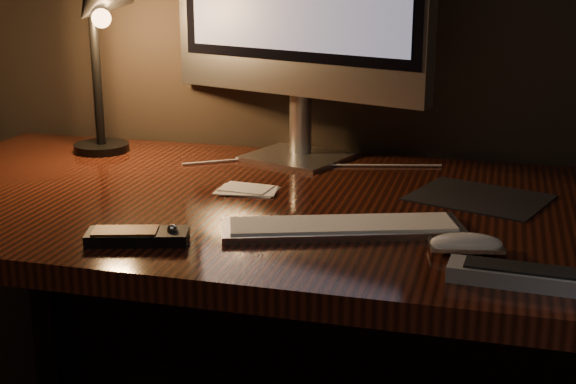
% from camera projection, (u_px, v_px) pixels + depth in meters
% --- Properties ---
extents(desk, '(1.60, 0.75, 0.75)m').
position_uv_depth(desk, '(321.00, 258.00, 1.48)').
color(desk, '#3D170D').
rests_on(desk, ground).
extents(keyboard, '(0.38, 0.22, 0.01)m').
position_uv_depth(keyboard, '(342.00, 227.00, 1.23)').
color(keyboard, silver).
rests_on(keyboard, desk).
extents(mousepad, '(0.27, 0.24, 0.00)m').
position_uv_depth(mousepad, '(479.00, 198.00, 1.40)').
color(mousepad, black).
rests_on(mousepad, desk).
extents(mouse, '(0.11, 0.07, 0.02)m').
position_uv_depth(mouse, '(466.00, 246.00, 1.14)').
color(mouse, white).
rests_on(mouse, desk).
extents(media_remote, '(0.16, 0.09, 0.03)m').
position_uv_depth(media_remote, '(138.00, 236.00, 1.18)').
color(media_remote, black).
rests_on(media_remote, desk).
extents(tv_remote, '(0.21, 0.07, 0.03)m').
position_uv_depth(tv_remote, '(531.00, 277.00, 1.03)').
color(tv_remote, '#96989B').
rests_on(tv_remote, desk).
extents(papers, '(0.11, 0.07, 0.01)m').
position_uv_depth(papers, '(247.00, 190.00, 1.44)').
color(papers, white).
rests_on(papers, desk).
extents(desk_lamp, '(0.19, 0.21, 0.40)m').
position_uv_depth(desk_lamp, '(97.00, 28.00, 1.63)').
color(desk_lamp, black).
rests_on(desk_lamp, desk).
extents(cable, '(0.49, 0.20, 0.00)m').
position_uv_depth(cable, '(310.00, 164.00, 1.63)').
color(cable, white).
rests_on(cable, desk).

